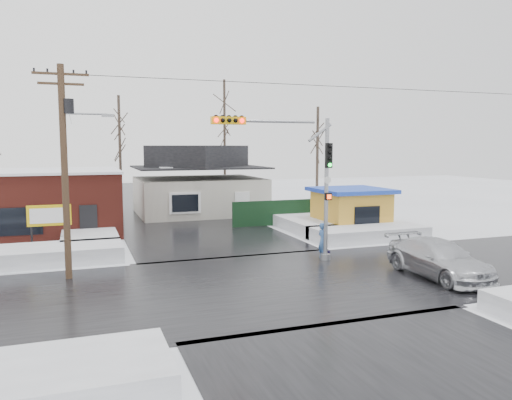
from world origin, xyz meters
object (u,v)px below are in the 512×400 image
object	(u,v)px
kiosk	(351,209)
utility_pole	(66,159)
pedestrian	(323,241)
car	(439,259)
traffic_signal	(298,170)
marquee_sign	(49,217)

from	to	relation	value
kiosk	utility_pole	bearing A→B (deg)	-159.56
pedestrian	car	xyz separation A→B (m)	(3.09, -4.87, -0.11)
traffic_signal	marquee_sign	size ratio (longest dim) A/B	2.75
kiosk	car	world-z (taller)	kiosk
marquee_sign	car	distance (m)	19.56
kiosk	pedestrian	size ratio (longest dim) A/B	2.54
traffic_signal	pedestrian	xyz separation A→B (m)	(1.57, 0.33, -3.63)
traffic_signal	utility_pole	distance (m)	10.39
marquee_sign	pedestrian	distance (m)	14.44
pedestrian	car	distance (m)	5.76
marquee_sign	kiosk	xyz separation A→B (m)	(18.50, 0.50, -0.46)
pedestrian	utility_pole	bearing A→B (deg)	80.61
traffic_signal	utility_pole	world-z (taller)	utility_pole
utility_pole	marquee_sign	distance (m)	6.87
utility_pole	kiosk	size ratio (longest dim) A/B	1.96
utility_pole	pedestrian	xyz separation A→B (m)	(11.93, -0.21, -4.21)
traffic_signal	kiosk	size ratio (longest dim) A/B	1.52
car	utility_pole	bearing A→B (deg)	161.22
traffic_signal	marquee_sign	xyz separation A→B (m)	(-11.43, 6.53, -2.62)
traffic_signal	marquee_sign	world-z (taller)	traffic_signal
kiosk	car	bearing A→B (deg)	-101.79
utility_pole	pedestrian	world-z (taller)	utility_pole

